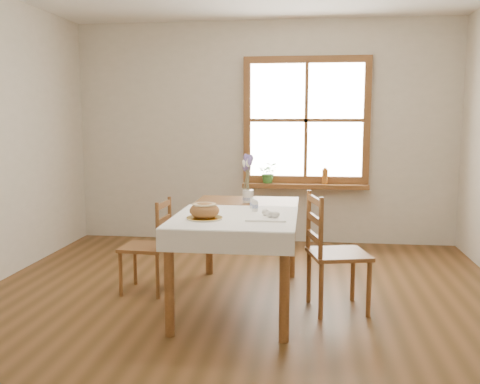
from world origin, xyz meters
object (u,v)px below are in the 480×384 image
object	(u,v)px
chair_left	(145,246)
chair_right	(338,252)
bread_plate	(205,218)
flower_vase	(248,197)
dining_table	(240,221)

from	to	relation	value
chair_left	chair_right	bearing A→B (deg)	84.92
chair_left	chair_right	distance (m)	1.63
chair_left	bread_plate	distance (m)	0.94
chair_left	flower_vase	world-z (taller)	flower_vase
chair_right	dining_table	bearing A→B (deg)	70.05
dining_table	flower_vase	bearing A→B (deg)	86.74
dining_table	flower_vase	size ratio (longest dim) A/B	15.13
dining_table	bread_plate	world-z (taller)	bread_plate
flower_vase	dining_table	bearing A→B (deg)	-93.26
chair_right	bread_plate	bearing A→B (deg)	95.87
chair_left	chair_right	xyz separation A→B (m)	(1.61, -0.24, 0.06)
bread_plate	chair_right	bearing A→B (deg)	19.93
dining_table	chair_left	distance (m)	0.89
dining_table	chair_right	xyz separation A→B (m)	(0.77, -0.08, -0.21)
flower_vase	bread_plate	bearing A→B (deg)	-105.36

